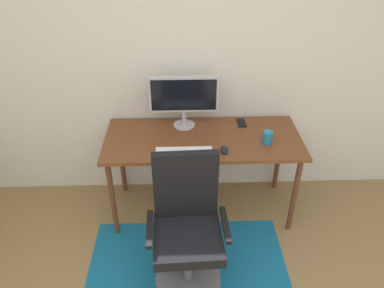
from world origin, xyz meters
TOP-DOWN VIEW (x-y plane):
  - wall_back at (0.00, 2.20)m, footprint 6.00×0.10m
  - area_rug at (0.03, 1.11)m, footprint 1.52×1.00m
  - desk at (0.17, 1.79)m, footprint 1.59×0.67m
  - monitor at (0.02, 1.99)m, footprint 0.57×0.18m
  - keyboard at (0.01, 1.57)m, footprint 0.43×0.13m
  - computer_mouse at (0.32, 1.59)m, footprint 0.06×0.10m
  - coffee_cup at (0.67, 1.69)m, footprint 0.08×0.08m
  - cell_phone at (0.51, 2.01)m, footprint 0.07×0.14m
  - office_chair at (0.02, 1.07)m, footprint 0.55×0.48m

SIDE VIEW (x-z plane):
  - area_rug at x=0.03m, z-range 0.00..0.01m
  - office_chair at x=0.02m, z-range -0.08..0.94m
  - desk at x=0.17m, z-range 0.31..1.07m
  - cell_phone at x=0.51m, z-range 0.76..0.77m
  - keyboard at x=0.01m, z-range 0.76..0.78m
  - computer_mouse at x=0.32m, z-range 0.76..0.80m
  - coffee_cup at x=0.67m, z-range 0.76..0.87m
  - monitor at x=0.02m, z-range 0.81..1.26m
  - wall_back at x=0.00m, z-range 0.00..2.60m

